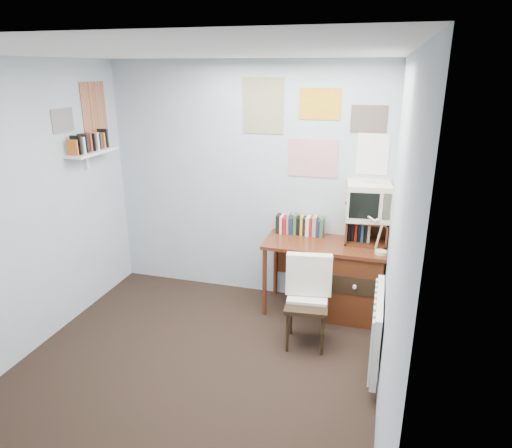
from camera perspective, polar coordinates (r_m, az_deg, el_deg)
The scene contains 15 objects.
ground at distance 3.94m, azimuth -8.96°, elevation -19.09°, with size 3.50×3.50×0.00m, color black.
back_wall at distance 4.88m, azimuth -1.19°, elevation 5.19°, with size 3.00×0.02×2.50m, color silver.
left_wall at distance 4.18m, azimuth -28.94°, elevation 0.37°, with size 0.02×3.50×2.50m, color silver.
right_wall at distance 3.02m, azimuth 16.68°, elevation -4.56°, with size 0.02×3.50×2.50m, color silver.
ceiling at distance 3.11m, azimuth -11.45°, elevation 20.22°, with size 3.00×3.50×0.02m, color white.
desk at distance 4.72m, azimuth 11.72°, elevation -6.65°, with size 1.20×0.55×0.76m.
desk_chair at distance 4.16m, azimuth 6.35°, elevation -10.04°, with size 0.41×0.39×0.81m, color black.
desk_lamp at distance 4.36m, azimuth 15.56°, elevation -1.14°, with size 0.29×0.25×0.41m, color #B10B10.
tv_riser at distance 4.63m, azimuth 13.69°, elevation -0.85°, with size 0.40×0.30×0.25m, color #622D16.
crt_tv at distance 4.56m, azimuth 13.84°, elevation 3.05°, with size 0.41×0.38×0.39m, color beige.
book_row at distance 4.76m, azimuth 6.14°, elevation -0.05°, with size 0.60×0.14×0.22m, color #622D16.
radiator at distance 3.88m, azimuth 14.91°, elevation -12.62°, with size 0.09×0.80×0.60m, color white.
wall_shelf at distance 4.85m, azimuth -19.81°, elevation 8.45°, with size 0.20×0.62×0.24m, color white.
posters_back at distance 4.61m, azimuth 7.26°, elevation 11.82°, with size 1.20×0.01×0.90m, color white.
posters_left at distance 4.86m, azimuth -21.25°, elevation 12.86°, with size 0.01×0.70×0.60m, color white.
Camera 1 is at (1.39, -2.78, 2.41)m, focal length 32.00 mm.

